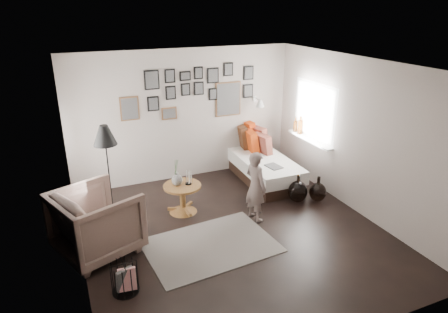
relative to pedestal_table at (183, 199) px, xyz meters
name	(u,v)px	position (x,y,z in m)	size (l,w,h in m)	color
ground	(234,232)	(0.52, -0.96, -0.23)	(4.80, 4.80, 0.00)	black
wall_back	(184,116)	(0.52, 1.44, 1.07)	(4.50, 4.50, 0.00)	#ACA097
wall_front	(340,239)	(0.52, -3.36, 1.07)	(4.50, 4.50, 0.00)	#ACA097
wall_left	(71,181)	(-1.73, -0.96, 1.07)	(4.80, 4.80, 0.00)	#ACA097
wall_right	(357,137)	(2.77, -0.96, 1.07)	(4.80, 4.80, 0.00)	#ACA097
ceiling	(235,65)	(0.52, -0.96, 2.37)	(4.80, 4.80, 0.00)	white
door_left	(70,166)	(-1.71, 0.24, 0.82)	(0.00, 2.14, 2.14)	white
window_right	(306,135)	(2.70, 0.38, 0.70)	(0.15, 1.32, 1.30)	white
gallery_wall	(197,92)	(0.81, 1.42, 1.51)	(2.74, 0.03, 1.08)	brown
wall_sconce	(260,103)	(2.07, 1.17, 1.23)	(0.18, 0.36, 0.16)	white
rug	(210,245)	(0.05, -1.16, -0.23)	(1.88, 1.31, 0.01)	#B3A99D
pedestal_table	(183,199)	(0.00, 0.00, 0.00)	(0.64, 0.64, 0.50)	brown
vase	(177,178)	(-0.08, 0.02, 0.41)	(0.18, 0.18, 0.46)	black
candles	(188,178)	(0.11, 0.00, 0.39)	(0.11, 0.11, 0.24)	black
daybed	(260,162)	(1.91, 0.80, 0.09)	(0.96, 2.18, 1.04)	black
magazine_on_daybed	(274,166)	(1.86, 0.15, 0.25)	(0.23, 0.32, 0.02)	black
armchair	(97,222)	(-1.48, -0.65, 0.25)	(1.03, 1.06, 0.97)	brown
armchair_cushion	(96,221)	(-1.48, -0.60, 0.25)	(0.44, 0.44, 0.11)	white
floor_lamp	(105,139)	(-1.14, 0.32, 1.15)	(0.37, 0.37, 1.60)	black
magazine_basket	(125,278)	(-1.29, -1.67, -0.03)	(0.34, 0.34, 0.40)	black
demijohn_large	(298,191)	(2.02, -0.46, -0.03)	(0.35, 0.35, 0.53)	black
demijohn_small	(318,192)	(2.37, -0.58, -0.05)	(0.31, 0.31, 0.48)	black
child	(256,186)	(1.03, -0.71, 0.37)	(0.44, 0.29, 1.20)	#6E5C57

